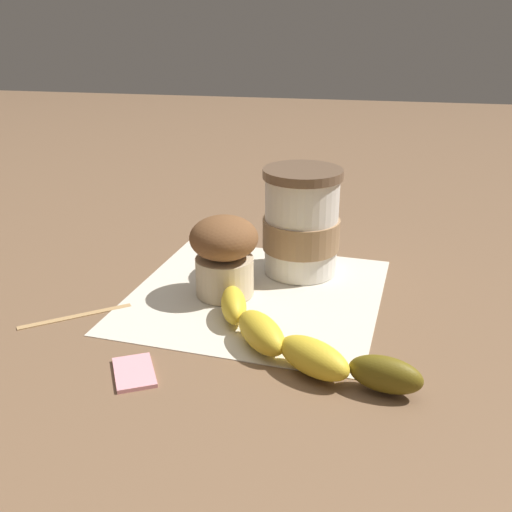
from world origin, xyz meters
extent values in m
plane|color=brown|center=(0.00, 0.00, 0.00)|extent=(3.00, 3.00, 0.00)
cube|color=beige|center=(0.00, 0.00, 0.00)|extent=(0.28, 0.28, 0.00)
cylinder|color=silver|center=(-0.07, 0.04, 0.06)|extent=(0.08, 0.08, 0.11)
cylinder|color=brown|center=(-0.07, 0.04, 0.12)|extent=(0.09, 0.09, 0.01)
cylinder|color=#997551|center=(-0.07, 0.04, 0.05)|extent=(0.09, 0.09, 0.03)
cylinder|color=beige|center=(0.01, -0.03, 0.02)|extent=(0.06, 0.06, 0.04)
ellipsoid|color=brown|center=(0.01, -0.03, 0.06)|extent=(0.07, 0.07, 0.04)
ellipsoid|color=gold|center=(0.06, -0.01, 0.02)|extent=(0.06, 0.04, 0.03)
ellipsoid|color=gold|center=(0.11, 0.03, 0.02)|extent=(0.07, 0.07, 0.03)
ellipsoid|color=gold|center=(0.14, 0.08, 0.02)|extent=(0.06, 0.07, 0.03)
ellipsoid|color=brown|center=(0.15, 0.13, 0.02)|extent=(0.04, 0.06, 0.03)
cube|color=pink|center=(0.17, -0.07, 0.00)|extent=(0.06, 0.05, 0.01)
cube|color=tan|center=(0.08, -0.16, 0.00)|extent=(0.07, 0.09, 0.00)
camera|label=1|loc=(0.56, 0.11, 0.28)|focal=42.00mm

